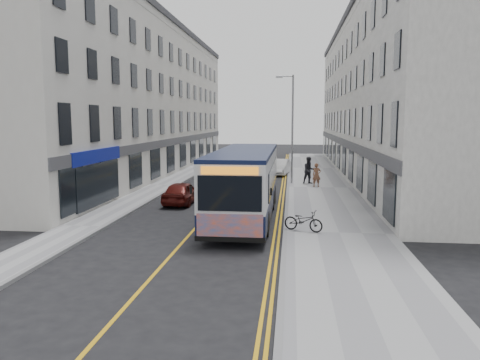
% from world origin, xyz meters
% --- Properties ---
extents(ground, '(140.00, 140.00, 0.00)m').
position_xyz_m(ground, '(0.00, 0.00, 0.00)').
color(ground, black).
rests_on(ground, ground).
extents(pavement_east, '(4.50, 64.00, 0.12)m').
position_xyz_m(pavement_east, '(6.25, 12.00, 0.06)').
color(pavement_east, gray).
rests_on(pavement_east, ground).
extents(pavement_west, '(2.00, 64.00, 0.12)m').
position_xyz_m(pavement_west, '(-5.00, 12.00, 0.06)').
color(pavement_west, gray).
rests_on(pavement_west, ground).
extents(kerb_east, '(0.18, 64.00, 0.13)m').
position_xyz_m(kerb_east, '(4.00, 12.00, 0.07)').
color(kerb_east, slate).
rests_on(kerb_east, ground).
extents(kerb_west, '(0.18, 64.00, 0.13)m').
position_xyz_m(kerb_west, '(-4.00, 12.00, 0.07)').
color(kerb_west, slate).
rests_on(kerb_west, ground).
extents(road_centre_line, '(0.12, 64.00, 0.01)m').
position_xyz_m(road_centre_line, '(0.00, 12.00, 0.00)').
color(road_centre_line, gold).
rests_on(road_centre_line, ground).
extents(road_dbl_yellow_inner, '(0.10, 64.00, 0.01)m').
position_xyz_m(road_dbl_yellow_inner, '(3.55, 12.00, 0.00)').
color(road_dbl_yellow_inner, gold).
rests_on(road_dbl_yellow_inner, ground).
extents(road_dbl_yellow_outer, '(0.10, 64.00, 0.01)m').
position_xyz_m(road_dbl_yellow_outer, '(3.75, 12.00, 0.00)').
color(road_dbl_yellow_outer, gold).
rests_on(road_dbl_yellow_outer, ground).
extents(terrace_east, '(6.00, 46.00, 13.00)m').
position_xyz_m(terrace_east, '(11.50, 21.00, 6.50)').
color(terrace_east, white).
rests_on(terrace_east, ground).
extents(terrace_west, '(6.00, 46.00, 13.00)m').
position_xyz_m(terrace_west, '(-9.00, 21.00, 6.50)').
color(terrace_west, silver).
rests_on(terrace_west, ground).
extents(streetlamp, '(1.32, 0.18, 8.00)m').
position_xyz_m(streetlamp, '(4.17, 14.00, 4.38)').
color(streetlamp, '#989AA0').
rests_on(streetlamp, ground).
extents(city_bus, '(2.69, 11.54, 3.35)m').
position_xyz_m(city_bus, '(2.01, 1.72, 1.83)').
color(city_bus, '#0B1333').
rests_on(city_bus, ground).
extents(bicycle, '(1.80, 1.19, 0.90)m').
position_xyz_m(bicycle, '(4.75, -1.13, 0.57)').
color(bicycle, black).
rests_on(bicycle, pavement_east).
extents(pedestrian_near, '(0.67, 0.51, 1.65)m').
position_xyz_m(pedestrian_near, '(5.98, 12.17, 0.94)').
color(pedestrian_near, brown).
rests_on(pedestrian_near, pavement_east).
extents(pedestrian_far, '(1.15, 1.02, 1.97)m').
position_xyz_m(pedestrian_far, '(5.52, 13.69, 1.11)').
color(pedestrian_far, black).
rests_on(pedestrian_far, pavement_east).
extents(car_white, '(1.99, 4.27, 1.36)m').
position_xyz_m(car_white, '(3.20, 19.99, 0.68)').
color(car_white, silver).
rests_on(car_white, ground).
extents(car_maroon, '(1.69, 3.87, 1.30)m').
position_xyz_m(car_maroon, '(-2.00, 5.24, 0.65)').
color(car_maroon, '#51110D').
rests_on(car_maroon, ground).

